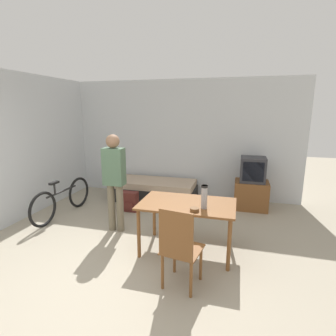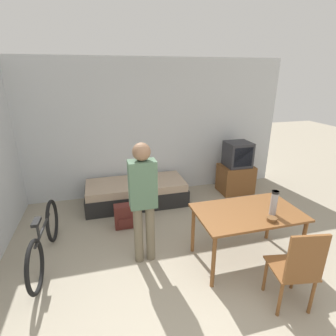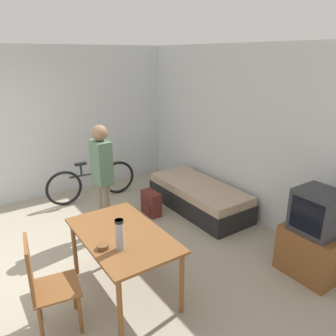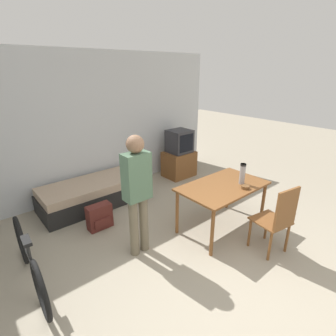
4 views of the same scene
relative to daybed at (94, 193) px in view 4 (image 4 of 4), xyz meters
The scene contains 11 objects.
ground_plane 3.02m from the daybed, 83.76° to the right, with size 20.00×20.00×0.00m, color #9E937F.
wall_back 1.28m from the daybed, 57.78° to the left, with size 5.76×0.06×2.70m.
daybed is the anchor object (origin of this frame).
tv 2.14m from the daybed, ahead, with size 0.67×0.53×1.09m.
dining_table 2.36m from the daybed, 59.93° to the right, with size 1.34×0.81×0.74m.
wooden_chair 3.14m from the daybed, 66.59° to the right, with size 0.49×0.49×1.00m.
bicycle 1.96m from the daybed, 136.37° to the right, with size 0.12×1.66×0.73m.
person_standing 1.82m from the daybed, 94.51° to the right, with size 0.34×0.22×1.65m.
thermos_flask 2.67m from the daybed, 56.65° to the right, with size 0.09×0.09×0.32m.
mate_bowl 2.70m from the daybed, 60.17° to the right, with size 0.12×0.12×0.05m.
backpack 0.84m from the daybed, 110.02° to the right, with size 0.38×0.21×0.40m.
Camera 4 is at (-2.09, -1.20, 2.37)m, focal length 28.00 mm.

